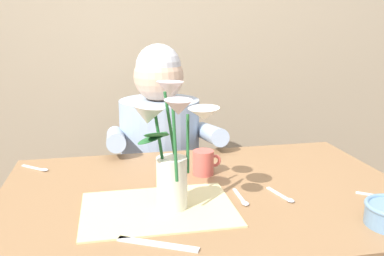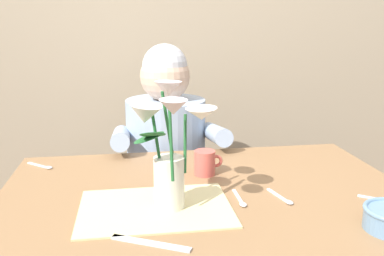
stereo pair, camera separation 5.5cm
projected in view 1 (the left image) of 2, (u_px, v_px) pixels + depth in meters
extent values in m
cube|color=tan|center=(160.00, 16.00, 2.08)|extent=(4.00, 0.10, 2.50)
cube|color=olive|center=(207.00, 197.00, 1.22)|extent=(1.20, 0.80, 0.04)
cylinder|color=olive|center=(313.00, 236.00, 1.74)|extent=(0.06, 0.06, 0.70)
cylinder|color=#4C4C56|center=(162.00, 248.00, 1.92)|extent=(0.30, 0.30, 0.40)
cylinder|color=#99ADC6|center=(160.00, 156.00, 1.81)|extent=(0.34, 0.34, 0.50)
sphere|color=#DBB293|center=(159.00, 76.00, 1.72)|extent=(0.21, 0.21, 0.21)
sphere|color=silver|center=(158.00, 67.00, 1.71)|extent=(0.19, 0.19, 0.19)
cylinder|color=#99ADC6|center=(116.00, 138.00, 1.61)|extent=(0.07, 0.33, 0.12)
cylinder|color=#99ADC6|center=(210.00, 133.00, 1.68)|extent=(0.07, 0.33, 0.12)
cube|color=beige|center=(158.00, 209.00, 1.09)|extent=(0.40, 0.28, 0.00)
cylinder|color=silver|center=(172.00, 184.00, 1.08)|extent=(0.08, 0.08, 0.14)
cylinder|color=#23602D|center=(188.00, 144.00, 1.07)|extent=(0.01, 0.03, 0.15)
cone|color=white|center=(204.00, 114.00, 1.06)|extent=(0.12, 0.12, 0.04)
sphere|color=#E5D14C|center=(204.00, 112.00, 1.06)|extent=(0.02, 0.02, 0.02)
cylinder|color=#23602D|center=(171.00, 131.00, 1.07)|extent=(0.04, 0.03, 0.21)
cone|color=silver|center=(170.00, 89.00, 1.07)|extent=(0.10, 0.10, 0.04)
sphere|color=#E5D14C|center=(170.00, 87.00, 1.07)|extent=(0.02, 0.02, 0.02)
cylinder|color=#23602D|center=(160.00, 145.00, 1.05)|extent=(0.03, 0.01, 0.16)
cone|color=white|center=(148.00, 115.00, 1.02)|extent=(0.09, 0.09, 0.05)
sphere|color=#E5D14C|center=(148.00, 113.00, 1.02)|extent=(0.02, 0.02, 0.02)
cylinder|color=#23602D|center=(175.00, 143.00, 1.01)|extent=(0.01, 0.05, 0.19)
cone|color=silver|center=(178.00, 107.00, 0.94)|extent=(0.08, 0.08, 0.04)
sphere|color=#E5D14C|center=(178.00, 105.00, 0.94)|extent=(0.02, 0.02, 0.02)
ellipsoid|color=#23602D|center=(157.00, 135.00, 0.99)|extent=(0.09, 0.09, 0.04)
ellipsoid|color=#23602D|center=(153.00, 138.00, 1.01)|extent=(0.10, 0.08, 0.03)
cube|color=silver|center=(158.00, 244.00, 0.92)|extent=(0.18, 0.10, 0.00)
cylinder|color=#CC564C|center=(203.00, 163.00, 1.34)|extent=(0.07, 0.07, 0.08)
torus|color=#CC564C|center=(215.00, 161.00, 1.34)|extent=(0.04, 0.01, 0.04)
cube|color=silver|center=(33.00, 168.00, 1.40)|extent=(0.08, 0.07, 0.00)
ellipsoid|color=silver|center=(44.00, 170.00, 1.37)|extent=(0.03, 0.03, 0.01)
cube|color=silver|center=(239.00, 196.00, 1.17)|extent=(0.01, 0.10, 0.00)
ellipsoid|color=silver|center=(245.00, 203.00, 1.12)|extent=(0.02, 0.03, 0.01)
cube|color=silver|center=(374.00, 195.00, 1.18)|extent=(0.09, 0.07, 0.00)
cube|color=silver|center=(278.00, 194.00, 1.19)|extent=(0.03, 0.10, 0.00)
ellipsoid|color=silver|center=(290.00, 200.00, 1.14)|extent=(0.03, 0.03, 0.01)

